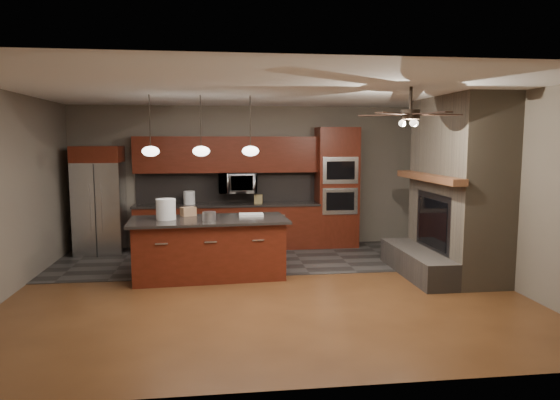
{
  "coord_description": "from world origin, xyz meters",
  "views": [
    {
      "loc": [
        -0.66,
        -6.99,
        2.12
      ],
      "look_at": [
        0.3,
        0.6,
        1.21
      ],
      "focal_mm": 32.0,
      "sensor_mm": 36.0,
      "label": 1
    }
  ],
  "objects": [
    {
      "name": "ground",
      "position": [
        0.0,
        0.0,
        0.0
      ],
      "size": [
        7.0,
        7.0,
        0.0
      ],
      "primitive_type": "plane",
      "color": "brown",
      "rests_on": "ground"
    },
    {
      "name": "ceiling",
      "position": [
        0.0,
        0.0,
        2.8
      ],
      "size": [
        7.0,
        6.0,
        0.02
      ],
      "primitive_type": "cube",
      "color": "white",
      "rests_on": "back_wall"
    },
    {
      "name": "back_wall",
      "position": [
        0.0,
        3.0,
        1.4
      ],
      "size": [
        7.0,
        0.02,
        2.8
      ],
      "primitive_type": "cube",
      "color": "#706759",
      "rests_on": "ground"
    },
    {
      "name": "right_wall",
      "position": [
        3.5,
        0.0,
        1.4
      ],
      "size": [
        0.02,
        6.0,
        2.8
      ],
      "primitive_type": "cube",
      "color": "#706759",
      "rests_on": "ground"
    },
    {
      "name": "left_wall",
      "position": [
        -3.5,
        0.0,
        1.4
      ],
      "size": [
        0.02,
        6.0,
        2.8
      ],
      "primitive_type": "cube",
      "color": "#706759",
      "rests_on": "ground"
    },
    {
      "name": "slate_tile_patch",
      "position": [
        0.0,
        1.8,
        0.01
      ],
      "size": [
        7.0,
        2.4,
        0.01
      ],
      "primitive_type": "cube",
      "color": "#373532",
      "rests_on": "ground"
    },
    {
      "name": "fireplace_column",
      "position": [
        3.04,
        0.4,
        1.3
      ],
      "size": [
        1.3,
        2.1,
        2.8
      ],
      "color": "#796B56",
      "rests_on": "ground"
    },
    {
      "name": "back_cabinetry",
      "position": [
        -0.48,
        2.74,
        0.89
      ],
      "size": [
        3.59,
        0.64,
        2.2
      ],
      "color": "#5D1C11",
      "rests_on": "ground"
    },
    {
      "name": "oven_tower",
      "position": [
        1.7,
        2.69,
        1.19
      ],
      "size": [
        0.8,
        0.63,
        2.38
      ],
      "color": "#5D1C11",
      "rests_on": "ground"
    },
    {
      "name": "microwave",
      "position": [
        -0.27,
        2.75,
        1.3
      ],
      "size": [
        0.73,
        0.41,
        0.5
      ],
      "primitive_type": "imported",
      "color": "silver",
      "rests_on": "back_cabinetry"
    },
    {
      "name": "refrigerator",
      "position": [
        -2.86,
        2.62,
        1.01
      ],
      "size": [
        0.86,
        0.75,
        2.02
      ],
      "color": "silver",
      "rests_on": "ground"
    },
    {
      "name": "kitchen_island",
      "position": [
        -0.8,
        0.7,
        0.46
      ],
      "size": [
        2.47,
        1.24,
        0.92
      ],
      "rotation": [
        0.0,
        0.0,
        0.06
      ],
      "color": "#5D1C11",
      "rests_on": "ground"
    },
    {
      "name": "white_bucket",
      "position": [
        -1.45,
        0.7,
        1.08
      ],
      "size": [
        0.37,
        0.37,
        0.32
      ],
      "primitive_type": "cylinder",
      "rotation": [
        0.0,
        0.0,
        -0.3
      ],
      "color": "white",
      "rests_on": "kitchen_island"
    },
    {
      "name": "paint_can",
      "position": [
        -0.79,
        0.51,
        0.99
      ],
      "size": [
        0.21,
        0.21,
        0.14
      ],
      "primitive_type": "cylinder",
      "rotation": [
        0.0,
        0.0,
        -0.04
      ],
      "color": "#B0B0B5",
      "rests_on": "kitchen_island"
    },
    {
      "name": "paint_tray",
      "position": [
        -0.13,
        0.89,
        0.94
      ],
      "size": [
        0.4,
        0.28,
        0.04
      ],
      "primitive_type": "cube",
      "rotation": [
        0.0,
        0.0,
        -0.04
      ],
      "color": "white",
      "rests_on": "kitchen_island"
    },
    {
      "name": "cardboard_box",
      "position": [
        -1.13,
        1.04,
        0.99
      ],
      "size": [
        0.27,
        0.24,
        0.14
      ],
      "primitive_type": "cube",
      "rotation": [
        0.0,
        0.0,
        0.47
      ],
      "color": "#A77B56",
      "rests_on": "kitchen_island"
    },
    {
      "name": "counter_bucket",
      "position": [
        -1.21,
        2.7,
        1.03
      ],
      "size": [
        0.3,
        0.3,
        0.26
      ],
      "primitive_type": "cylinder",
      "rotation": [
        0.0,
        0.0,
        -0.43
      ],
      "color": "white",
      "rests_on": "back_cabinetry"
    },
    {
      "name": "counter_box",
      "position": [
        0.13,
        2.65,
        0.99
      ],
      "size": [
        0.17,
        0.14,
        0.17
      ],
      "primitive_type": "cube",
      "rotation": [
        0.0,
        0.0,
        -0.14
      ],
      "color": "#947D4C",
      "rests_on": "back_cabinetry"
    },
    {
      "name": "pendant_left",
      "position": [
        -1.65,
        0.7,
        1.96
      ],
      "size": [
        0.26,
        0.26,
        0.92
      ],
      "color": "black",
      "rests_on": "ceiling"
    },
    {
      "name": "pendant_center",
      "position": [
        -0.9,
        0.7,
        1.96
      ],
      "size": [
        0.26,
        0.26,
        0.92
      ],
      "color": "black",
      "rests_on": "ceiling"
    },
    {
      "name": "pendant_right",
      "position": [
        -0.15,
        0.7,
        1.96
      ],
      "size": [
        0.26,
        0.26,
        0.92
      ],
      "color": "black",
      "rests_on": "ceiling"
    },
    {
      "name": "ceiling_fan",
      "position": [
        1.8,
        -0.8,
        2.46
      ],
      "size": [
        1.27,
        1.33,
        0.41
      ],
      "color": "black",
      "rests_on": "ceiling"
    }
  ]
}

